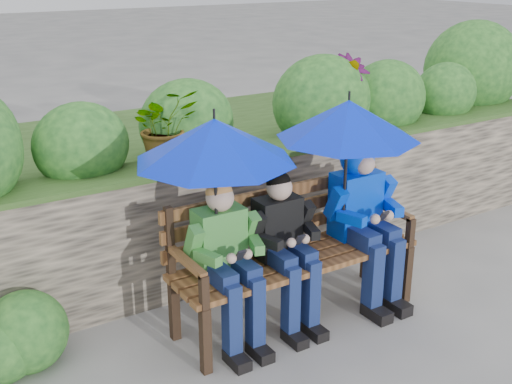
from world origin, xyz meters
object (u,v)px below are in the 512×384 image
park_bench (291,246)px  umbrella_right (348,120)px  umbrella_left (215,140)px  boy_left (227,256)px  boy_right (364,210)px  boy_middle (285,242)px

park_bench → umbrella_right: umbrella_right is taller
umbrella_left → park_bench: bearing=4.7°
boy_left → park_bench: bearing=8.7°
umbrella_left → boy_right: bearing=-1.4°
boy_right → umbrella_left: size_ratio=1.19×
park_bench → umbrella_left: (-0.62, -0.05, 0.87)m
boy_right → umbrella_left: 1.40m
boy_middle → umbrella_left: size_ratio=1.10×
boy_right → umbrella_right: (-0.20, -0.01, 0.70)m
boy_left → boy_right: bearing=0.3°
umbrella_right → park_bench: bearing=167.9°
boy_left → umbrella_right: size_ratio=1.15×
umbrella_right → boy_left: bearing=-180.0°
boy_right → umbrella_left: umbrella_left is taller
boy_left → boy_middle: size_ratio=1.02×
boy_right → umbrella_left: (-1.21, 0.03, 0.70)m
umbrella_right → boy_middle: bearing=179.8°
boy_left → boy_middle: 0.46m
park_bench → boy_right: (0.60, -0.08, 0.18)m
park_bench → boy_middle: boy_middle is taller
boy_right → umbrella_right: umbrella_right is taller
boy_right → umbrella_right: bearing=-178.4°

